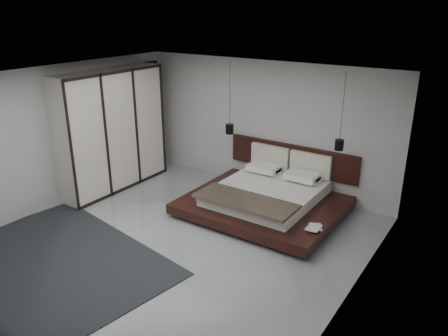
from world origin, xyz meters
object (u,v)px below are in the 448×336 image
Objects in this scene: rug at (51,263)px; pendant_left at (230,129)px; lattice_screen at (146,117)px; wardrobe at (112,131)px; pendant_right at (339,144)px; bed at (267,197)px.

pendant_left is at bearing 79.90° from rug.
lattice_screen is 2.48m from pendant_left.
rug is (1.50, -2.81, -1.30)m from wardrobe.
pendant_right is (4.88, -0.07, 0.17)m from lattice_screen.
wardrobe is 0.70× the size of rug.
wardrobe reaches higher than rug.
wardrobe is at bearing -166.92° from bed.
pendant_right reaches higher than lattice_screen.
lattice_screen is at bearing 171.53° from bed.
rug is at bearing -127.50° from pendant_right.
bed is 3.66m from wardrobe.
pendant_left is at bearing 180.00° from pendant_right.
lattice_screen is 4.69m from rug.
pendant_left is at bearing 29.73° from wardrobe.
rug is at bearing -61.90° from wardrobe.
lattice_screen is 1.72× the size of pendant_left.
pendant_left reaches higher than bed.
bed is at bearing -21.55° from pendant_left.
wardrobe is at bearing 118.10° from rug.
lattice_screen reaches higher than bed.
lattice_screen is at bearing 179.14° from pendant_right.
bed is 2.04× the size of pendant_right.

